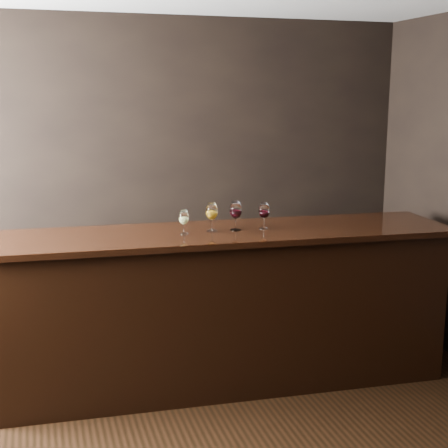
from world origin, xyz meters
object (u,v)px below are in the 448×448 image
object	(u,v)px
bar_counter	(225,310)
glass_red_b	(264,211)
back_bar_shelf	(212,286)
glass_amber	(212,212)
glass_red_a	(236,211)
glass_white	(184,218)

from	to	relation	value
bar_counter	glass_red_b	xyz separation A→B (m)	(0.29, -0.02, 0.74)
bar_counter	back_bar_shelf	world-z (taller)	bar_counter
back_bar_shelf	glass_red_b	xyz separation A→B (m)	(0.15, -0.89, 0.83)
bar_counter	glass_amber	xyz separation A→B (m)	(-0.09, 0.02, 0.75)
glass_red_b	back_bar_shelf	bearing A→B (deg)	99.40
bar_counter	back_bar_shelf	distance (m)	0.89
glass_amber	glass_red_a	size ratio (longest dim) A/B	0.97
back_bar_shelf	glass_red_b	bearing A→B (deg)	-80.60
bar_counter	glass_red_b	size ratio (longest dim) A/B	16.68
glass_amber	glass_red_b	xyz separation A→B (m)	(0.39, -0.04, -0.01)
glass_amber	glass_red_b	distance (m)	0.39
glass_amber	glass_red_b	world-z (taller)	glass_amber
glass_white	glass_red_a	size ratio (longest dim) A/B	0.81
glass_red_a	glass_red_b	world-z (taller)	glass_red_a
glass_red_a	back_bar_shelf	bearing A→B (deg)	85.73
glass_red_a	glass_red_b	xyz separation A→B (m)	(0.21, -0.02, -0.01)
glass_white	glass_amber	bearing A→B (deg)	10.81
glass_red_b	glass_amber	bearing A→B (deg)	174.67
glass_red_a	glass_red_b	distance (m)	0.21
bar_counter	glass_amber	size ratio (longest dim) A/B	15.66
back_bar_shelf	glass_red_a	size ratio (longest dim) A/B	12.48
glass_amber	bar_counter	bearing A→B (deg)	-12.07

